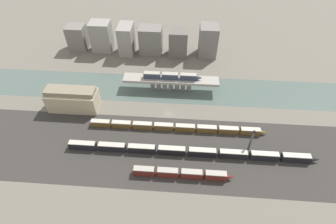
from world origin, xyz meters
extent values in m
plane|color=#666056|center=(0.00, 0.00, 0.00)|extent=(400.00, 400.00, 0.00)
cube|color=#33302D|center=(0.00, -24.00, 0.00)|extent=(280.00, 42.00, 0.01)
cube|color=#4C5B56|center=(0.00, 20.74, 0.00)|extent=(320.00, 24.84, 0.01)
cube|color=gray|center=(0.00, 20.74, 6.93)|extent=(54.32, 7.73, 1.60)
cylinder|color=gray|center=(-10.65, 20.74, 3.07)|extent=(2.46, 2.46, 6.13)
cylinder|color=gray|center=(-7.10, 20.74, 3.07)|extent=(2.46, 2.46, 6.13)
cylinder|color=gray|center=(-3.55, 20.74, 3.07)|extent=(2.46, 2.46, 6.13)
cylinder|color=gray|center=(0.00, 20.74, 3.07)|extent=(2.46, 2.46, 6.13)
cylinder|color=gray|center=(3.55, 20.74, 3.07)|extent=(2.46, 2.46, 6.13)
cylinder|color=gray|center=(7.10, 20.74, 3.07)|extent=(2.46, 2.46, 6.13)
cylinder|color=gray|center=(10.65, 20.74, 3.07)|extent=(2.46, 2.46, 6.13)
cube|color=#2D384C|center=(-10.70, 20.74, 9.30)|extent=(9.34, 2.96, 3.14)
cube|color=#9E998E|center=(-10.70, 20.74, 11.07)|extent=(8.97, 2.73, 0.40)
cube|color=#2D384C|center=(-0.47, 20.74, 9.30)|extent=(9.34, 2.96, 3.14)
cube|color=#9E998E|center=(-0.47, 20.74, 11.07)|extent=(8.97, 2.73, 0.40)
cube|color=#2D384C|center=(9.77, 20.74, 9.30)|extent=(9.34, 2.96, 3.14)
cube|color=#9E998E|center=(9.77, 20.74, 11.07)|extent=(8.97, 2.73, 0.40)
cone|color=#2D384C|center=(16.07, 20.74, 9.14)|extent=(3.27, 2.67, 2.67)
cube|color=#5B1E19|center=(-7.74, -37.07, 1.83)|extent=(9.17, 2.84, 3.66)
cube|color=#9E998E|center=(-7.74, -37.07, 3.86)|extent=(8.80, 2.61, 0.40)
cube|color=#5B1E19|center=(2.44, -37.07, 1.83)|extent=(9.17, 2.84, 3.66)
cube|color=#9E998E|center=(2.44, -37.07, 3.86)|extent=(8.80, 2.61, 0.40)
cube|color=#5B1E19|center=(12.61, -37.07, 1.83)|extent=(9.17, 2.84, 3.66)
cube|color=#9E998E|center=(12.61, -37.07, 3.86)|extent=(8.80, 2.61, 0.40)
cube|color=#5B1E19|center=(22.78, -37.07, 1.83)|extent=(9.17, 2.84, 3.66)
cube|color=#9E998E|center=(22.78, -37.07, 3.86)|extent=(8.80, 2.61, 0.40)
cone|color=#5B1E19|center=(28.97, -37.07, 1.65)|extent=(3.21, 2.55, 2.55)
cube|color=black|center=(-38.22, -25.34, 1.79)|extent=(12.76, 2.85, 3.58)
cube|color=#B7B2A3|center=(-38.22, -25.34, 3.78)|extent=(12.25, 2.62, 0.40)
cube|color=black|center=(-24.33, -25.34, 1.79)|extent=(12.76, 2.85, 3.58)
cube|color=#B7B2A3|center=(-24.33, -25.34, 3.78)|extent=(12.25, 2.62, 0.40)
cube|color=black|center=(-10.43, -25.34, 1.79)|extent=(12.76, 2.85, 3.58)
cube|color=#B7B2A3|center=(-10.43, -25.34, 3.78)|extent=(12.25, 2.62, 0.40)
cube|color=black|center=(3.46, -25.34, 1.79)|extent=(12.76, 2.85, 3.58)
cube|color=#B7B2A3|center=(3.46, -25.34, 3.78)|extent=(12.25, 2.62, 0.40)
cube|color=black|center=(17.35, -25.34, 1.79)|extent=(12.76, 2.85, 3.58)
cube|color=#B7B2A3|center=(17.35, -25.34, 3.78)|extent=(12.25, 2.62, 0.40)
cube|color=black|center=(31.25, -25.34, 1.79)|extent=(12.76, 2.85, 3.58)
cube|color=#B7B2A3|center=(31.25, -25.34, 3.78)|extent=(12.25, 2.62, 0.40)
cube|color=black|center=(45.14, -25.34, 1.79)|extent=(12.76, 2.85, 3.58)
cube|color=#B7B2A3|center=(45.14, -25.34, 3.78)|extent=(12.25, 2.62, 0.40)
cube|color=black|center=(59.03, -25.34, 1.79)|extent=(12.76, 2.85, 3.58)
cube|color=#B7B2A3|center=(59.03, -25.34, 3.78)|extent=(12.25, 2.62, 0.40)
cone|color=black|center=(67.64, -25.34, 1.61)|extent=(4.46, 2.56, 2.56)
cube|color=brown|center=(-33.46, -10.69, 1.52)|extent=(9.78, 2.75, 3.03)
cube|color=#B7B2A3|center=(-33.46, -10.69, 3.23)|extent=(9.39, 2.53, 0.40)
cube|color=brown|center=(-22.80, -10.69, 1.52)|extent=(9.78, 2.75, 3.03)
cube|color=#B7B2A3|center=(-22.80, -10.69, 3.23)|extent=(9.39, 2.53, 0.40)
cube|color=brown|center=(-12.13, -10.69, 1.52)|extent=(9.78, 2.75, 3.03)
cube|color=#B7B2A3|center=(-12.13, -10.69, 3.23)|extent=(9.39, 2.53, 0.40)
cube|color=brown|center=(-1.47, -10.69, 1.52)|extent=(9.78, 2.75, 3.03)
cube|color=#B7B2A3|center=(-1.47, -10.69, 3.23)|extent=(9.39, 2.53, 0.40)
cube|color=brown|center=(9.20, -10.69, 1.52)|extent=(9.78, 2.75, 3.03)
cube|color=#B7B2A3|center=(9.20, -10.69, 3.23)|extent=(9.39, 2.53, 0.40)
cube|color=brown|center=(19.86, -10.69, 1.52)|extent=(9.78, 2.75, 3.03)
cube|color=#B7B2A3|center=(19.86, -10.69, 3.23)|extent=(9.39, 2.53, 0.40)
cube|color=brown|center=(30.53, -10.69, 1.52)|extent=(9.78, 2.75, 3.03)
cube|color=#B7B2A3|center=(30.53, -10.69, 3.23)|extent=(9.39, 2.53, 0.40)
cube|color=brown|center=(41.19, -10.69, 1.52)|extent=(9.78, 2.75, 3.03)
cube|color=#B7B2A3|center=(41.19, -10.69, 3.23)|extent=(9.39, 2.53, 0.40)
cone|color=brown|center=(47.79, -10.69, 1.37)|extent=(3.42, 2.48, 2.48)
cube|color=tan|center=(-50.76, 1.25, 5.30)|extent=(26.35, 10.65, 10.61)
cube|color=#7C725C|center=(-50.76, 1.25, 11.77)|extent=(25.82, 7.46, 2.33)
cylinder|color=#4C4C51|center=(39.10, -20.37, 5.89)|extent=(0.96, 0.96, 11.78)
cube|color=black|center=(39.10, -20.37, 12.38)|extent=(1.00, 0.70, 1.20)
cube|color=slate|center=(-67.39, 61.76, 8.19)|extent=(12.15, 10.74, 16.39)
cube|color=gray|center=(-49.78, 60.60, 10.13)|extent=(13.37, 11.15, 20.26)
cube|color=gray|center=(-32.26, 58.55, 9.81)|extent=(9.35, 14.86, 19.62)
cube|color=slate|center=(-16.01, 59.12, 9.28)|extent=(14.89, 11.25, 18.56)
cube|color=#605B56|center=(2.50, 57.84, 8.95)|extent=(12.03, 11.42, 17.90)
cube|color=slate|center=(22.14, 59.56, 10.40)|extent=(11.90, 12.89, 20.80)
camera|label=1|loc=(7.00, -97.71, 98.95)|focal=28.00mm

